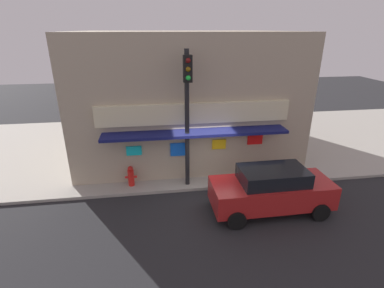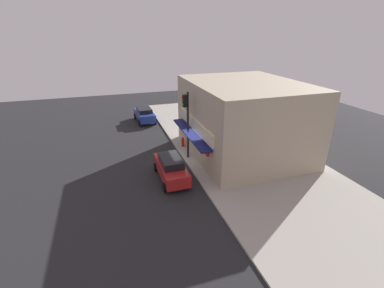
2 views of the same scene
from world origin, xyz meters
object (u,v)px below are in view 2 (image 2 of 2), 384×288
(fire_hydrant, at_px, (183,142))
(pedestrian, at_px, (224,170))
(traffic_light, at_px, (187,117))
(potted_plant_by_doorway, at_px, (211,150))
(parked_car_red, at_px, (171,168))
(trash_can, at_px, (193,134))
(parked_car_blue, at_px, (145,114))

(fire_hydrant, height_order, pedestrian, pedestrian)
(traffic_light, bearing_deg, potted_plant_by_doorway, 77.68)
(parked_car_red, bearing_deg, fire_hydrant, 155.16)
(pedestrian, xyz_separation_m, parked_car_red, (-1.77, -3.37, -0.17))
(trash_can, relative_size, potted_plant_by_doorway, 0.83)
(potted_plant_by_doorway, distance_m, parked_car_blue, 12.11)
(traffic_light, bearing_deg, parked_car_blue, -170.81)
(pedestrian, distance_m, parked_car_red, 3.81)
(traffic_light, bearing_deg, pedestrian, 16.08)
(potted_plant_by_doorway, xyz_separation_m, parked_car_blue, (-11.52, -3.75, 0.10))
(fire_hydrant, relative_size, potted_plant_by_doorway, 0.83)
(traffic_light, height_order, trash_can, traffic_light)
(fire_hydrant, distance_m, trash_can, 2.23)
(trash_can, distance_m, pedestrian, 8.59)
(traffic_light, distance_m, trash_can, 5.37)
(fire_hydrant, xyz_separation_m, pedestrian, (6.92, 0.98, 0.49))
(fire_hydrant, distance_m, pedestrian, 7.00)
(traffic_light, height_order, parked_car_red, traffic_light)
(traffic_light, xyz_separation_m, trash_can, (-4.01, 1.83, -3.07))
(fire_hydrant, xyz_separation_m, parked_car_blue, (-8.73, -2.12, 0.30))
(pedestrian, bearing_deg, trash_can, 176.58)
(traffic_light, relative_size, fire_hydrant, 6.24)
(traffic_light, xyz_separation_m, fire_hydrant, (-2.36, 0.33, -3.09))
(trash_can, bearing_deg, potted_plant_by_doorway, 1.66)
(fire_hydrant, relative_size, trash_can, 1.00)
(parked_car_red, bearing_deg, trash_can, 150.30)
(fire_hydrant, bearing_deg, traffic_light, -7.99)
(traffic_light, distance_m, pedestrian, 5.41)
(fire_hydrant, relative_size, parked_car_red, 0.20)
(potted_plant_by_doorway, bearing_deg, parked_car_red, -59.46)
(traffic_light, height_order, pedestrian, traffic_light)
(fire_hydrant, xyz_separation_m, trash_can, (-1.65, 1.49, 0.01))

